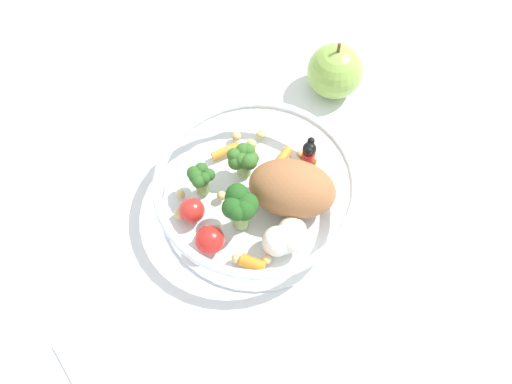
# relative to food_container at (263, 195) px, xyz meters

# --- Properties ---
(ground_plane) EXTENTS (2.40, 2.40, 0.00)m
(ground_plane) POSITION_rel_food_container_xyz_m (0.01, 0.00, -0.03)
(ground_plane) COLOR white
(food_container) EXTENTS (0.21, 0.21, 0.06)m
(food_container) POSITION_rel_food_container_xyz_m (0.00, 0.00, 0.00)
(food_container) COLOR white
(food_container) RESTS_ON ground_plane
(loose_apple) EXTENTS (0.06, 0.06, 0.08)m
(loose_apple) POSITION_rel_food_container_xyz_m (-0.14, -0.12, 0.00)
(loose_apple) COLOR #8CB74C
(loose_apple) RESTS_ON ground_plane
(folded_napkin) EXTENTS (0.12, 0.12, 0.01)m
(folded_napkin) POSITION_rel_food_container_xyz_m (0.18, 0.10, -0.03)
(folded_napkin) COLOR white
(folded_napkin) RESTS_ON ground_plane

